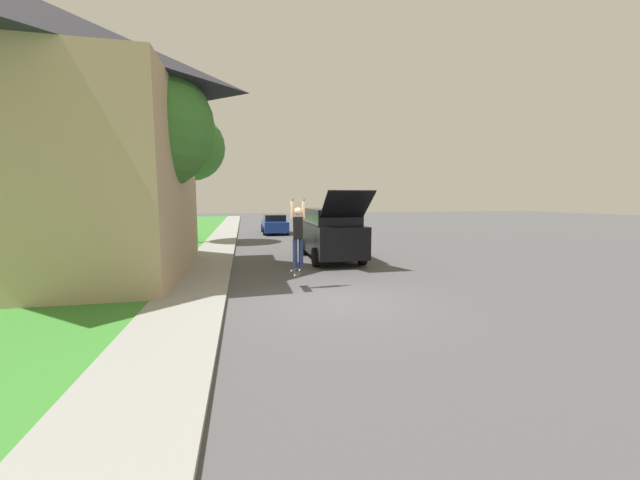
% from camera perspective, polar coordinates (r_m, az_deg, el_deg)
% --- Properties ---
extents(ground_plane, '(120.00, 120.00, 0.00)m').
position_cam_1_polar(ground_plane, '(9.29, 2.18, -9.46)').
color(ground_plane, '#49494C').
extents(lawn, '(10.00, 80.00, 0.08)m').
position_cam_1_polar(lawn, '(15.95, -33.25, -3.63)').
color(lawn, '#387F2D').
rests_on(lawn, ground_plane).
extents(sidewalk, '(1.80, 80.00, 0.10)m').
position_cam_1_polar(sidewalk, '(14.93, -17.29, -3.44)').
color(sidewalk, gray).
rests_on(sidewalk, ground_plane).
extents(house, '(9.19, 7.83, 8.52)m').
position_cam_1_polar(house, '(14.26, -38.85, 13.03)').
color(house, tan).
rests_on(house, lawn).
extents(lawn_tree_near, '(4.04, 4.04, 6.82)m').
position_cam_1_polar(lawn_tree_near, '(13.15, -25.59, 15.99)').
color(lawn_tree_near, brown).
rests_on(lawn_tree_near, lawn).
extents(lawn_tree_far, '(3.74, 3.74, 7.28)m').
position_cam_1_polar(lawn_tree_far, '(21.85, -19.97, 13.74)').
color(lawn_tree_far, brown).
rests_on(lawn_tree_far, lawn).
extents(suv_parked, '(2.08, 5.51, 2.87)m').
position_cam_1_polar(suv_parked, '(15.11, 1.64, 1.22)').
color(suv_parked, black).
rests_on(suv_parked, ground_plane).
extents(car_down_street, '(1.86, 4.54, 1.43)m').
position_cam_1_polar(car_down_street, '(27.15, -7.31, 2.55)').
color(car_down_street, navy).
rests_on(car_down_street, ground_plane).
extents(skateboarder, '(0.41, 0.23, 1.95)m').
position_cam_1_polar(skateboarder, '(10.06, -3.56, 1.24)').
color(skateboarder, '#192347').
rests_on(skateboarder, ground_plane).
extents(skateboard, '(0.25, 0.76, 0.26)m').
position_cam_1_polar(skateboard, '(10.17, -3.77, -5.10)').
color(skateboard, black).
rests_on(skateboard, ground_plane).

